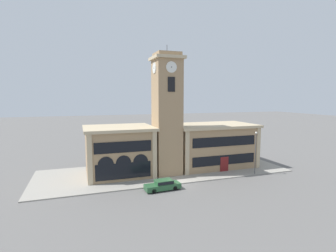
% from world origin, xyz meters
% --- Properties ---
extents(ground_plane, '(300.00, 300.00, 0.00)m').
position_xyz_m(ground_plane, '(0.00, 0.00, 0.00)').
color(ground_plane, '#605E5B').
extents(sidewalk_kerb, '(40.85, 13.87, 0.15)m').
position_xyz_m(sidewalk_kerb, '(0.00, 6.94, 0.07)').
color(sidewalk_kerb, gray).
rests_on(sidewalk_kerb, ground_plane).
extents(clock_tower, '(4.72, 4.72, 20.46)m').
position_xyz_m(clock_tower, '(-0.00, 5.43, 9.68)').
color(clock_tower, '#9E7F5B').
rests_on(clock_tower, ground_plane).
extents(town_hall_left_wing, '(10.78, 9.15, 7.79)m').
position_xyz_m(town_hall_left_wing, '(-7.35, 7.61, 3.92)').
color(town_hall_left_wing, '#9E7F5B').
rests_on(town_hall_left_wing, ground_plane).
extents(town_hall_right_wing, '(14.82, 9.15, 7.62)m').
position_xyz_m(town_hall_right_wing, '(9.37, 7.62, 3.84)').
color(town_hall_right_wing, '#9E7F5B').
rests_on(town_hall_right_wing, ground_plane).
extents(parked_car_near, '(4.93, 2.03, 1.39)m').
position_xyz_m(parked_car_near, '(-2.89, -1.36, 0.72)').
color(parked_car_near, '#285633').
rests_on(parked_car_near, ground_plane).
extents(street_lamp, '(0.36, 0.36, 6.83)m').
position_xyz_m(street_lamp, '(13.27, 0.50, 4.52)').
color(street_lamp, '#4C4C51').
rests_on(street_lamp, sidewalk_kerb).
extents(bollard, '(0.18, 0.18, 1.06)m').
position_xyz_m(bollard, '(-3.07, 0.46, 0.67)').
color(bollard, black).
rests_on(bollard, sidewalk_kerb).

